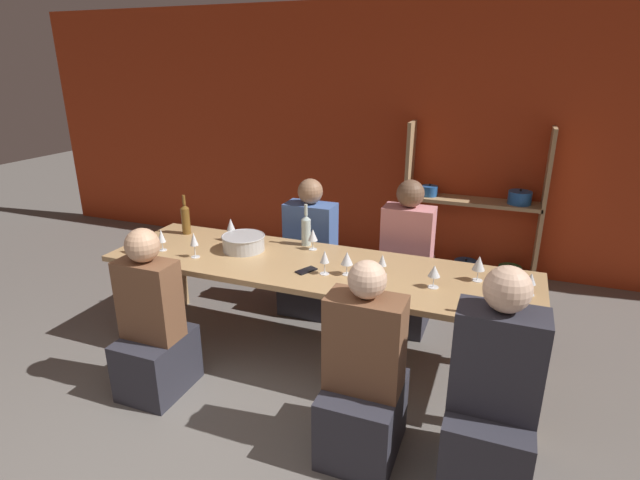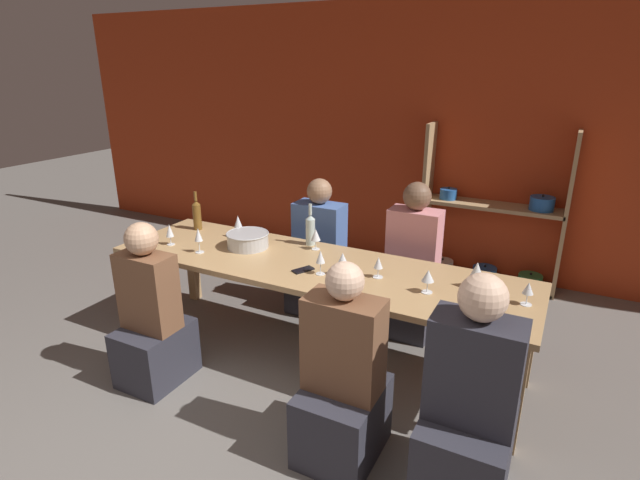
% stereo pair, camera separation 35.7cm
% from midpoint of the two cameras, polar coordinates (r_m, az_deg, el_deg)
% --- Properties ---
extents(wall_back_red, '(8.80, 0.06, 2.70)m').
position_cam_midpoint_polar(wall_back_red, '(5.42, 11.45, 11.32)').
color(wall_back_red, '#B23819').
rests_on(wall_back_red, ground_plane).
extents(shelf_unit, '(1.33, 0.30, 1.55)m').
position_cam_midpoint_polar(shelf_unit, '(5.23, 20.84, 0.82)').
color(shelf_unit, tan).
rests_on(shelf_unit, ground_plane).
extents(dining_table, '(3.06, 0.86, 0.75)m').
position_cam_midpoint_polar(dining_table, '(3.57, 2.13, -3.94)').
color(dining_table, tan).
rests_on(dining_table, ground_plane).
extents(mixing_bowl, '(0.33, 0.33, 0.12)m').
position_cam_midpoint_polar(mixing_bowl, '(3.86, -5.66, 0.02)').
color(mixing_bowl, '#B7BABC').
rests_on(mixing_bowl, dining_table).
extents(wine_bottle_green, '(0.07, 0.07, 0.29)m').
position_cam_midpoint_polar(wine_bottle_green, '(2.92, 21.78, -7.03)').
color(wine_bottle_green, '#19381E').
rests_on(wine_bottle_green, dining_table).
extents(wine_bottle_dark, '(0.07, 0.07, 0.33)m').
position_cam_midpoint_polar(wine_bottle_dark, '(4.32, -11.62, 2.85)').
color(wine_bottle_dark, brown).
rests_on(wine_bottle_dark, dining_table).
extents(wine_bottle_amber, '(0.07, 0.07, 0.33)m').
position_cam_midpoint_polar(wine_bottle_amber, '(3.87, 1.53, 1.22)').
color(wine_bottle_amber, '#B2C6C1').
rests_on(wine_bottle_amber, dining_table).
extents(wine_glass_white_a, '(0.08, 0.08, 0.15)m').
position_cam_midpoint_polar(wine_glass_white_a, '(3.19, 15.42, -4.12)').
color(wine_glass_white_a, white).
rests_on(wine_glass_white_a, dining_table).
extents(wine_glass_red_a, '(0.07, 0.07, 0.18)m').
position_cam_midpoint_polar(wine_glass_red_a, '(4.06, -6.88, 1.97)').
color(wine_glass_red_a, white).
rests_on(wine_glass_red_a, dining_table).
extents(wine_glass_empty_a, '(0.07, 0.07, 0.19)m').
position_cam_midpoint_polar(wine_glass_empty_a, '(3.78, -11.14, 0.45)').
color(wine_glass_empty_a, white).
rests_on(wine_glass_empty_a, dining_table).
extents(wine_glass_red_b, '(0.08, 0.08, 0.17)m').
position_cam_midpoint_polar(wine_glass_red_b, '(3.35, 20.46, -3.34)').
color(wine_glass_red_b, white).
rests_on(wine_glass_red_b, dining_table).
extents(wine_glass_red_c, '(0.06, 0.06, 0.17)m').
position_cam_midpoint_polar(wine_glass_red_c, '(4.00, -14.40, 0.93)').
color(wine_glass_red_c, white).
rests_on(wine_glass_red_c, dining_table).
extents(wine_glass_red_d, '(0.07, 0.07, 0.15)m').
position_cam_midpoint_polar(wine_glass_red_d, '(3.34, 9.75, -2.75)').
color(wine_glass_red_d, white).
rests_on(wine_glass_red_d, dining_table).
extents(wine_glass_white_b, '(0.08, 0.08, 0.17)m').
position_cam_midpoint_polar(wine_glass_white_b, '(4.02, -17.10, 0.82)').
color(wine_glass_white_b, white).
rests_on(wine_glass_white_b, dining_table).
extents(wine_glass_white_c, '(0.07, 0.07, 0.16)m').
position_cam_midpoint_polar(wine_glass_white_c, '(3.78, 2.21, 0.49)').
color(wine_glass_white_c, white).
rests_on(wine_glass_white_c, dining_table).
extents(wine_glass_white_d, '(0.06, 0.06, 0.17)m').
position_cam_midpoint_polar(wine_glass_white_d, '(3.34, 3.12, -2.10)').
color(wine_glass_white_d, white).
rests_on(wine_glass_white_d, dining_table).
extents(wine_glass_red_e, '(0.07, 0.07, 0.14)m').
position_cam_midpoint_polar(wine_glass_red_e, '(3.24, 25.68, -5.17)').
color(wine_glass_red_e, white).
rests_on(wine_glass_red_e, dining_table).
extents(wine_glass_empty_b, '(0.08, 0.08, 0.16)m').
position_cam_midpoint_polar(wine_glass_empty_b, '(3.33, 5.69, -2.30)').
color(wine_glass_empty_b, white).
rests_on(wine_glass_empty_b, dining_table).
extents(cell_phone, '(0.13, 0.17, 0.01)m').
position_cam_midpoint_polar(cell_phone, '(3.43, 1.03, -3.49)').
color(cell_phone, black).
rests_on(cell_phone, dining_table).
extents(person_near_a, '(0.38, 0.48, 1.15)m').
position_cam_midpoint_polar(person_near_a, '(3.56, -15.90, -9.34)').
color(person_near_a, '#2D2D38').
rests_on(person_near_a, ground_plane).
extents(person_far_a, '(0.43, 0.54, 1.18)m').
position_cam_midpoint_polar(person_far_a, '(4.42, 2.25, -2.57)').
color(person_far_a, '#2D2D38').
rests_on(person_far_a, ground_plane).
extents(person_near_b, '(0.43, 0.53, 1.23)m').
position_cam_midpoint_polar(person_near_b, '(2.75, 20.38, -18.81)').
color(person_near_b, '#2D2D38').
rests_on(person_near_b, ground_plane).
extents(person_far_b, '(0.40, 0.50, 1.25)m').
position_cam_midpoint_polar(person_far_b, '(4.14, 12.89, -4.27)').
color(person_far_b, '#2D2D38').
rests_on(person_far_b, ground_plane).
extents(person_near_c, '(0.41, 0.51, 1.17)m').
position_cam_midpoint_polar(person_near_c, '(2.85, 6.38, -16.67)').
color(person_near_c, '#2D2D38').
rests_on(person_near_c, ground_plane).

